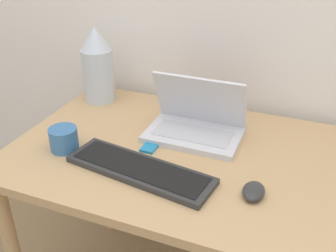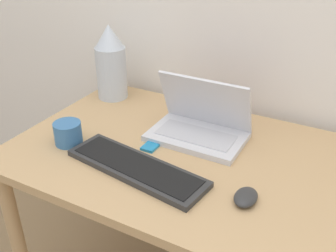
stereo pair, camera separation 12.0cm
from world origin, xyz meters
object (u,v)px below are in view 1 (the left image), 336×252
(laptop, at_px, (195,122))
(keyboard, at_px, (140,170))
(mug, at_px, (64,139))
(mp3_player, at_px, (149,148))
(mouse, at_px, (254,191))
(vase, at_px, (98,65))

(laptop, distance_m, keyboard, 0.29)
(laptop, xyz_separation_m, mug, (-0.36, -0.25, -0.01))
(mp3_player, bearing_deg, keyboard, -77.75)
(laptop, bearing_deg, mouse, -45.26)
(laptop, bearing_deg, mp3_player, -125.76)
(laptop, distance_m, mouse, 0.36)
(laptop, bearing_deg, vase, 163.94)
(mouse, relative_size, mug, 0.98)
(mouse, distance_m, mug, 0.61)
(mug, bearing_deg, mp3_player, 21.73)
(mouse, height_order, mug, mug)
(mp3_player, bearing_deg, laptop, 54.24)
(keyboard, bearing_deg, laptop, 74.21)
(mouse, bearing_deg, laptop, 134.74)
(laptop, relative_size, keyboard, 0.68)
(keyboard, height_order, mouse, mouse)
(vase, xyz_separation_m, mug, (0.09, -0.38, -0.11))
(mug, bearing_deg, mouse, -0.86)
(laptop, xyz_separation_m, vase, (-0.45, 0.13, 0.10))
(laptop, height_order, vase, vase)
(keyboard, relative_size, mug, 5.15)
(mouse, bearing_deg, vase, 151.22)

